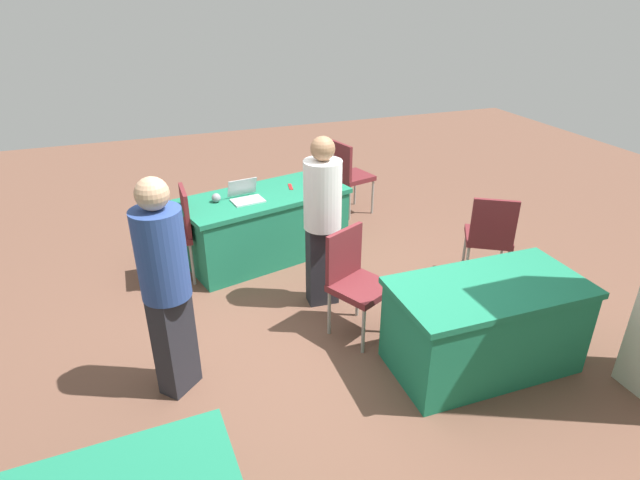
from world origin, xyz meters
TOP-DOWN VIEW (x-y plane):
  - ground_plane at (0.00, 0.00)m, footprint 14.40×14.40m
  - table_foreground at (0.13, -1.58)m, footprint 1.93×1.21m
  - table_back_left at (-1.00, 0.81)m, footprint 1.49×0.79m
  - chair_near_front at (-1.20, -2.38)m, footprint 0.53×0.53m
  - chair_tucked_right at (-1.80, -0.24)m, footprint 0.61×0.61m
  - chair_aisle at (1.10, -1.41)m, footprint 0.44×0.44m
  - chair_back_row at (-0.23, 0.05)m, footprint 0.59×0.59m
  - person_presenter at (1.29, 0.26)m, footprint 0.48×0.48m
  - person_attendee_browsing at (-0.14, -0.49)m, footprint 0.36×0.36m
  - laptop_silver at (0.34, -1.48)m, footprint 0.36×0.34m
  - yarn_ball at (0.64, -1.53)m, footprint 0.09×0.09m
  - scissors_red at (-0.20, -1.69)m, footprint 0.07×0.18m

SIDE VIEW (x-z plane):
  - ground_plane at x=0.00m, z-range 0.00..0.00m
  - table_foreground at x=0.13m, z-range 0.00..0.74m
  - table_back_left at x=-1.00m, z-range 0.00..0.74m
  - chair_back_row at x=-0.23m, z-range 0.07..1.01m
  - chair_tucked_right at x=-1.80m, z-range 0.07..1.04m
  - chair_aisle at x=1.10m, z-range 0.08..1.04m
  - chair_near_front at x=-1.20m, z-range 0.08..1.05m
  - scissors_red at x=-0.20m, z-range 0.74..0.75m
  - laptop_silver at x=0.34m, z-range 0.68..0.88m
  - yarn_ball at x=0.64m, z-range 0.74..0.83m
  - person_attendee_browsing at x=-0.14m, z-range 0.09..1.71m
  - person_presenter at x=1.29m, z-range 0.10..1.78m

